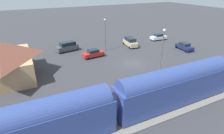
{
  "coord_description": "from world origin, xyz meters",
  "views": [
    {
      "loc": [
        -28.77,
        18.8,
        14.47
      ],
      "look_at": [
        -1.96,
        5.43,
        1.0
      ],
      "focal_mm": 29.93,
      "sensor_mm": 36.0,
      "label": 1
    }
  ],
  "objects": [
    {
      "name": "light_pole_near_platform",
      "position": [
        -7.2,
        -0.84,
        5.11
      ],
      "size": [
        0.44,
        0.44,
        8.18
      ],
      "color": "#515156",
      "rests_on": "ground"
    },
    {
      "name": "light_pole_lot_center",
      "position": [
        9.26,
        1.58,
        4.66
      ],
      "size": [
        0.44,
        0.44,
        7.36
      ],
      "color": "#515156",
      "rests_on": "ground"
    },
    {
      "name": "pedestrian_on_platform",
      "position": [
        -10.37,
        5.72,
        1.28
      ],
      "size": [
        0.36,
        0.36,
        1.71
      ],
      "color": "#333338",
      "rests_on": "platform"
    },
    {
      "name": "station_building",
      "position": [
        4.0,
        22.0,
        3.18
      ],
      "size": [
        12.1,
        8.91,
        6.12
      ],
      "color": "tan",
      "rests_on": "ground"
    },
    {
      "name": "ground_plane",
      "position": [
        0.0,
        0.0,
        0.0
      ],
      "size": [
        200.0,
        200.0,
        0.0
      ],
      "primitive_type": "plane",
      "color": "#38383D"
    },
    {
      "name": "suv_charcoal",
      "position": [
        12.66,
        9.65,
        1.15
      ],
      "size": [
        2.7,
        5.15,
        2.22
      ],
      "color": "#47494F",
      "rests_on": "ground"
    },
    {
      "name": "suv_tan",
      "position": [
        9.45,
        -5.36,
        1.15
      ],
      "size": [
        5.11,
        2.88,
        2.22
      ],
      "color": "#C6B284",
      "rests_on": "ground"
    },
    {
      "name": "sedan_red",
      "position": [
        6.4,
        5.74,
        0.88
      ],
      "size": [
        2.26,
        4.65,
        1.74
      ],
      "color": "red",
      "rests_on": "ground"
    },
    {
      "name": "platform",
      "position": [
        -10.0,
        0.0,
        0.15
      ],
      "size": [
        3.2,
        46.0,
        0.3
      ],
      "color": "#B7B2A8",
      "rests_on": "ground"
    },
    {
      "name": "passenger_train",
      "position": [
        -14.0,
        19.99,
        2.86
      ],
      "size": [
        2.93,
        51.66,
        4.98
      ],
      "color": "#33478C",
      "rests_on": "railway_track"
    },
    {
      "name": "sedan_navy",
      "position": [
        1.37,
        -15.37,
        0.88
      ],
      "size": [
        4.63,
        2.55,
        1.74
      ],
      "color": "navy",
      "rests_on": "ground"
    },
    {
      "name": "railway_track",
      "position": [
        -14.0,
        0.0,
        0.09
      ],
      "size": [
        4.8,
        70.0,
        0.3
      ],
      "color": "slate",
      "rests_on": "ground"
    },
    {
      "name": "sedan_white",
      "position": [
        10.79,
        -15.35,
        0.88
      ],
      "size": [
        2.0,
        4.56,
        1.74
      ],
      "color": "white",
      "rests_on": "ground"
    }
  ]
}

